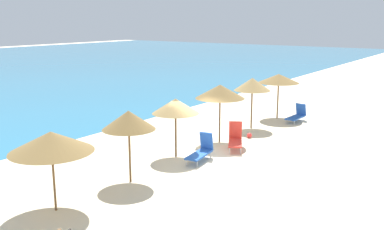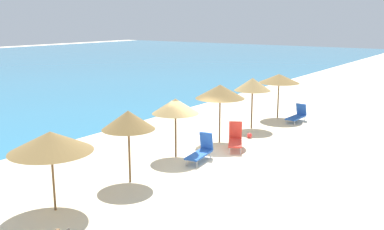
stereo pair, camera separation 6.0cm
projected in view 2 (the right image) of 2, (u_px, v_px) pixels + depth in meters
The scene contains 11 objects.
ground_plane at pixel (206, 156), 19.19m from camera, with size 160.00×160.00×0.00m, color beige.
beach_umbrella_0 at pixel (51, 142), 13.32m from camera, with size 2.59×2.59×2.57m.
beach_umbrella_1 at pixel (128, 120), 15.72m from camera, with size 1.95×1.95×2.70m.
beach_umbrella_2 at pixel (175, 106), 18.68m from camera, with size 2.03×2.03×2.60m.
beach_umbrella_3 at pixel (220, 92), 20.86m from camera, with size 2.38×2.38×2.86m.
beach_umbrella_4 at pixel (253, 84), 23.70m from camera, with size 2.00×2.00×2.80m.
beach_umbrella_5 at pixel (279, 79), 26.16m from camera, with size 2.46×2.46×2.70m.
lounge_chair_0 at pixel (235, 138), 20.18m from camera, with size 1.65×1.28×1.24m.
lounge_chair_1 at pixel (201, 151), 18.58m from camera, with size 1.73×0.82×1.13m.
lounge_chair_2 at pixel (297, 115), 25.67m from camera, with size 1.71×0.70×1.01m.
beach_ball at pixel (249, 135), 22.18m from camera, with size 0.26×0.26×0.26m, color red.
Camera 2 is at (-15.37, -10.04, 5.90)m, focal length 40.83 mm.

